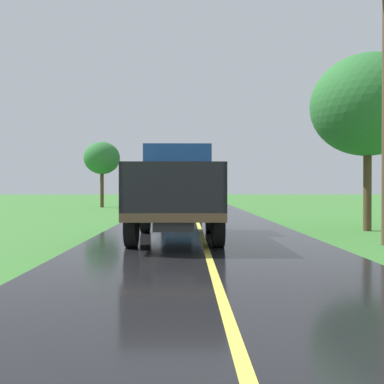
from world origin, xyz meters
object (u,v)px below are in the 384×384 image
Objects in this scene: banana_truck_far at (182,189)px; roadside_tree_near_left at (368,105)px; roadside_tree_mid_right at (102,158)px; banana_truck_near at (177,190)px.

banana_truck_far is 0.93× the size of roadside_tree_near_left.
banana_truck_far is 1.13× the size of roadside_tree_mid_right.
roadside_tree_near_left reaches higher than banana_truck_far.
roadside_tree_mid_right is at bearing 125.76° from roadside_tree_near_left.
roadside_tree_mid_right reaches higher than banana_truck_near.
banana_truck_near and banana_truck_far have the same top height.
banana_truck_near is 1.13× the size of roadside_tree_mid_right.
banana_truck_near is 21.29m from roadside_tree_mid_right.
banana_truck_far is at bearing 90.06° from banana_truck_near.
roadside_tree_near_left is at bearing -54.24° from roadside_tree_mid_right.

